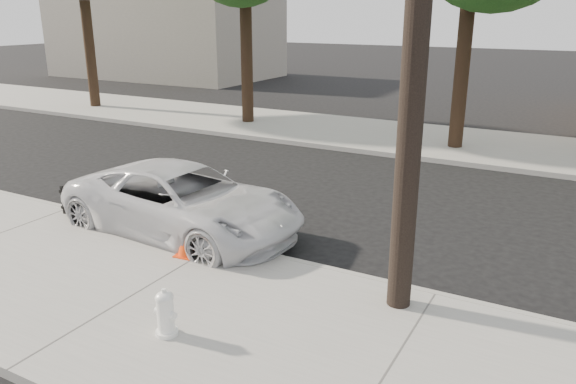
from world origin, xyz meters
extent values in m
plane|color=black|center=(0.00, 0.00, 0.00)|extent=(120.00, 120.00, 0.00)
cube|color=gray|center=(0.00, -4.30, 0.07)|extent=(90.00, 4.40, 0.15)
cube|color=gray|center=(0.00, 8.50, 0.07)|extent=(90.00, 5.00, 0.15)
cube|color=#9E9B93|center=(0.00, -2.10, 0.07)|extent=(90.00, 0.12, 0.16)
cube|color=gray|center=(-20.00, 20.00, 2.50)|extent=(14.00, 8.00, 5.00)
cylinder|color=black|center=(-14.00, 8.00, 2.40)|extent=(0.44, 0.44, 4.50)
cylinder|color=black|center=(-6.00, 8.20, 2.28)|extent=(0.44, 0.44, 4.25)
cylinder|color=black|center=(2.00, 7.80, 2.53)|extent=(0.44, 0.44, 4.75)
imported|color=silver|center=(-1.08, -1.80, 0.69)|extent=(5.10, 2.61, 1.38)
cylinder|color=white|center=(1.17, -4.97, 0.18)|extent=(0.30, 0.30, 0.06)
cylinder|color=white|center=(1.17, -4.97, 0.41)|extent=(0.23, 0.23, 0.52)
ellipsoid|color=white|center=(1.17, -4.97, 0.69)|extent=(0.25, 0.25, 0.17)
cylinder|color=white|center=(1.17, -4.97, 0.46)|extent=(0.32, 0.11, 0.10)
cylinder|color=white|center=(1.17, -4.97, 0.46)|extent=(0.14, 0.17, 0.13)
cube|color=#FF410D|center=(-0.18, -2.84, 0.16)|extent=(0.41, 0.41, 0.02)
cone|color=#FF410D|center=(-0.18, -2.84, 0.52)|extent=(0.37, 0.37, 0.74)
camera|label=1|loc=(5.71, -9.89, 4.25)|focal=35.00mm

